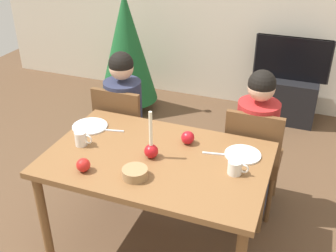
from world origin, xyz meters
TOP-DOWN VIEW (x-y plane):
  - ground_plane at (0.00, 0.00)m, footprint 7.68×7.68m
  - dining_table at (0.00, 0.00)m, footprint 1.40×0.90m
  - chair_left at (-0.55, 0.61)m, footprint 0.40×0.40m
  - chair_right at (0.52, 0.61)m, footprint 0.40×0.40m
  - person_left_child at (-0.55, 0.64)m, footprint 0.30×0.30m
  - person_right_child at (0.52, 0.64)m, footprint 0.30×0.30m
  - tv_stand at (0.60, 2.30)m, footprint 0.64×0.40m
  - tv at (0.60, 2.30)m, footprint 0.79×0.05m
  - christmas_tree at (-1.14, 1.91)m, footprint 0.67×0.67m
  - candle_centerpiece at (-0.03, -0.01)m, footprint 0.09×0.09m
  - plate_left at (-0.59, 0.19)m, footprint 0.25×0.25m
  - plate_right at (0.50, 0.21)m, footprint 0.23×0.23m
  - mug_left at (-0.52, -0.04)m, footprint 0.12×0.08m
  - mug_right at (0.50, 0.00)m, footprint 0.13×0.08m
  - fork_left at (-0.42, 0.19)m, footprint 0.18×0.05m
  - fork_right at (0.35, 0.16)m, footprint 0.18×0.05m
  - bowl_walnuts at (-0.04, -0.24)m, footprint 0.15×0.15m
  - apple_near_candle at (-0.35, -0.30)m, footprint 0.08×0.08m
  - apple_by_left_plate at (0.13, 0.23)m, footprint 0.09×0.09m

SIDE VIEW (x-z plane):
  - ground_plane at x=0.00m, z-range 0.00..0.00m
  - tv_stand at x=0.60m, z-range 0.00..0.48m
  - chair_left at x=-0.55m, z-range 0.06..0.96m
  - chair_right at x=0.52m, z-range 0.06..0.96m
  - person_left_child at x=-0.55m, z-range -0.02..1.16m
  - person_right_child at x=0.52m, z-range -0.02..1.16m
  - dining_table at x=0.00m, z-range 0.29..1.04m
  - tv at x=0.60m, z-range 0.48..0.94m
  - christmas_tree at x=-1.14m, z-range 0.03..1.47m
  - fork_left at x=-0.42m, z-range 0.75..0.76m
  - fork_right at x=0.35m, z-range 0.75..0.76m
  - plate_left at x=-0.59m, z-range 0.75..0.76m
  - plate_right at x=0.50m, z-range 0.75..0.76m
  - bowl_walnuts at x=-0.04m, z-range 0.75..0.81m
  - apple_near_candle at x=-0.35m, z-range 0.75..0.83m
  - mug_right at x=0.50m, z-range 0.75..0.84m
  - apple_by_left_plate at x=0.13m, z-range 0.75..0.84m
  - mug_left at x=-0.52m, z-range 0.75..0.85m
  - candle_centerpiece at x=-0.03m, z-range 0.66..0.98m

